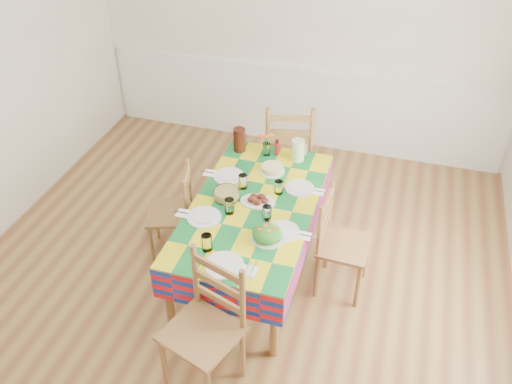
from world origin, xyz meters
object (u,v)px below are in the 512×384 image
chair_left (174,213)px  meat_platter (258,200)px  tea_pitcher (239,140)px  chair_near (206,328)px  chair_far (288,151)px  chair_right (339,244)px  green_pitcher (298,150)px  dining_table (254,212)px

chair_left → meat_platter: bearing=73.6°
tea_pitcher → chair_near: 1.90m
chair_left → chair_near: bearing=14.5°
meat_platter → chair_far: bearing=90.7°
tea_pitcher → chair_right: bearing=-34.5°
chair_near → chair_right: (0.69, 1.11, -0.05)m
chair_right → meat_platter: bearing=90.1°
meat_platter → chair_far: (-0.01, 1.07, -0.19)m
tea_pitcher → chair_left: tea_pitcher is taller
tea_pitcher → chair_near: (0.37, -1.84, -0.30)m
meat_platter → green_pitcher: size_ratio=1.43×
dining_table → chair_near: bearing=-89.2°
chair_near → chair_far: size_ratio=0.97×
chair_far → chair_near: bearing=75.6°
meat_platter → chair_near: size_ratio=0.28×
chair_left → chair_far: bearing=128.4°
tea_pitcher → chair_far: bearing=45.9°
tea_pitcher → chair_right: 1.33m
meat_platter → tea_pitcher: bearing=118.7°
green_pitcher → chair_left: green_pitcher is taller
tea_pitcher → dining_table: bearing=-64.1°
green_pitcher → chair_far: bearing=114.3°
dining_table → green_pitcher: green_pitcher is taller
dining_table → chair_right: (0.70, 0.00, -0.16)m
chair_near → chair_left: bearing=141.5°
chair_near → chair_left: size_ratio=1.16×
chair_near → meat_platter: bearing=108.3°
chair_near → dining_table: bearing=109.6°
chair_far → chair_right: 1.31m
meat_platter → chair_far: 1.09m
meat_platter → tea_pitcher: (-0.38, 0.69, 0.09)m
chair_far → chair_right: chair_far is taller
meat_platter → chair_left: (-0.73, -0.02, -0.28)m
dining_table → chair_right: bearing=0.2°
chair_left → chair_right: (1.41, -0.01, 0.02)m
meat_platter → chair_near: (-0.01, -1.15, -0.21)m
tea_pitcher → chair_right: size_ratio=0.24×
green_pitcher → chair_near: bearing=-95.2°
meat_platter → chair_left: size_ratio=0.32×
chair_left → green_pitcher: bearing=110.6°
chair_near → chair_left: 1.34m
dining_table → chair_right: 0.72m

